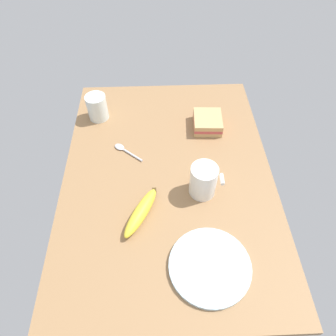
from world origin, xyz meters
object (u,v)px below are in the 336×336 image
at_px(coffee_mug_black, 203,180).
at_px(banana, 141,212).
at_px(sandwich_main, 208,122).
at_px(spoon, 124,150).
at_px(plate_of_food, 210,266).
at_px(glass_of_milk, 97,109).

height_order(coffee_mug_black, banana, coffee_mug_black).
relative_size(sandwich_main, spoon, 1.11).
height_order(plate_of_food, sandwich_main, sandwich_main).
distance_m(coffee_mug_black, banana, 0.20).
distance_m(plate_of_food, sandwich_main, 0.50).
bearing_deg(spoon, sandwich_main, 109.63).
distance_m(plate_of_food, glass_of_milk, 0.66).
height_order(sandwich_main, banana, sandwich_main).
xyz_separation_m(coffee_mug_black, banana, (0.08, -0.18, -0.03)).
height_order(coffee_mug_black, sandwich_main, coffee_mug_black).
bearing_deg(plate_of_food, glass_of_milk, -149.86).
bearing_deg(banana, spoon, -166.39).
bearing_deg(coffee_mug_black, banana, -66.76).
distance_m(glass_of_milk, banana, 0.44).
height_order(sandwich_main, spoon, sandwich_main).
bearing_deg(plate_of_food, banana, -131.69).
bearing_deg(banana, glass_of_milk, -159.11).
distance_m(sandwich_main, banana, 0.41).
bearing_deg(sandwich_main, glass_of_milk, -99.93).
bearing_deg(banana, coffee_mug_black, 113.24).
bearing_deg(glass_of_milk, coffee_mug_black, 44.67).
bearing_deg(coffee_mug_black, sandwich_main, 170.01).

